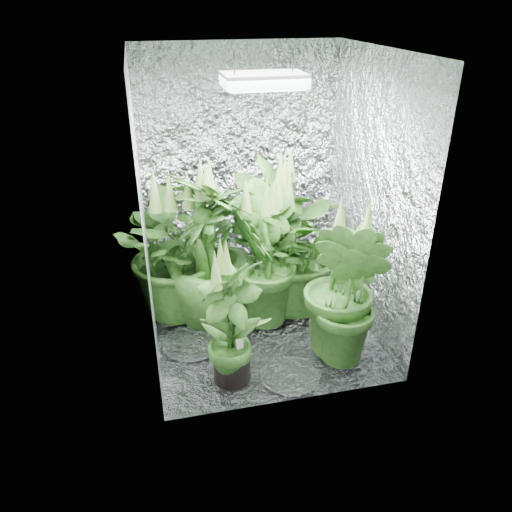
{
  "coord_description": "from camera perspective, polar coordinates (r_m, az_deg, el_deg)",
  "views": [
    {
      "loc": [
        -0.76,
        -3.08,
        2.28
      ],
      "look_at": [
        -0.05,
        0.0,
        0.63
      ],
      "focal_mm": 35.0,
      "sensor_mm": 36.0,
      "label": 1
    }
  ],
  "objects": [
    {
      "name": "grow_lamp",
      "position": [
        3.2,
        0.89,
        19.42
      ],
      "size": [
        0.5,
        0.3,
        0.22
      ],
      "color": "gray",
      "rests_on": "ceiling"
    },
    {
      "name": "ceiling",
      "position": [
        3.18,
        0.91,
        22.53
      ],
      "size": [
        1.6,
        1.6,
        0.01
      ],
      "primitive_type": "cube",
      "color": "silver",
      "rests_on": "walls"
    },
    {
      "name": "plant_g",
      "position": [
        3.36,
        10.21,
        -3.88
      ],
      "size": [
        0.81,
        0.81,
        1.18
      ],
      "rotation": [
        0.0,
        0.0,
        5.21
      ],
      "color": "black",
      "rests_on": "ground"
    },
    {
      "name": "plant_f",
      "position": [
        3.17,
        -2.94,
        -7.48
      ],
      "size": [
        0.67,
        0.67,
        1.0
      ],
      "rotation": [
        0.0,
        0.0,
        3.74
      ],
      "color": "black",
      "rests_on": "ground"
    },
    {
      "name": "circulation_fan",
      "position": [
        4.3,
        7.05,
        -2.17
      ],
      "size": [
        0.2,
        0.32,
        0.38
      ],
      "rotation": [
        0.0,
        0.0,
        0.35
      ],
      "color": "black",
      "rests_on": "ground"
    },
    {
      "name": "plant_a",
      "position": [
        3.85,
        -8.93,
        0.8
      ],
      "size": [
        1.18,
        1.18,
        1.2
      ],
      "rotation": [
        0.0,
        0.0,
        0.23
      ],
      "color": "black",
      "rests_on": "ground"
    },
    {
      "name": "plant_label",
      "position": [
        3.25,
        -1.87,
        -9.98
      ],
      "size": [
        0.05,
        0.03,
        0.07
      ],
      "primitive_type": "cube",
      "rotation": [
        -0.21,
        0.0,
        0.22
      ],
      "color": "white",
      "rests_on": "plant_f"
    },
    {
      "name": "ground",
      "position": [
        3.9,
        0.69,
        -8.18
      ],
      "size": [
        1.6,
        1.6,
        0.0
      ],
      "primitive_type": "plane",
      "color": "silver",
      "rests_on": "ground"
    },
    {
      "name": "walls",
      "position": [
        3.42,
        0.79,
        5.57
      ],
      "size": [
        1.62,
        1.62,
        2.0
      ],
      "color": "silver",
      "rests_on": "ground"
    },
    {
      "name": "plant_d",
      "position": [
        3.69,
        -5.3,
        0.51
      ],
      "size": [
        0.94,
        0.94,
        1.31
      ],
      "rotation": [
        0.0,
        0.0,
        2.21
      ],
      "color": "black",
      "rests_on": "ground"
    },
    {
      "name": "plant_c",
      "position": [
        3.72,
        0.62,
        -0.31
      ],
      "size": [
        0.75,
        0.75,
        1.15
      ],
      "rotation": [
        0.0,
        0.0,
        1.94
      ],
      "color": "black",
      "rests_on": "ground"
    },
    {
      "name": "plant_e",
      "position": [
        3.83,
        4.0,
        0.64
      ],
      "size": [
        0.97,
        0.97,
        1.16
      ],
      "rotation": [
        0.0,
        0.0,
        3.12
      ],
      "color": "black",
      "rests_on": "ground"
    },
    {
      "name": "plant_b",
      "position": [
        4.03,
        2.3,
        2.71
      ],
      "size": [
        0.86,
        0.86,
        1.27
      ],
      "rotation": [
        0.0,
        0.0,
        0.68
      ],
      "color": "black",
      "rests_on": "ground"
    }
  ]
}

